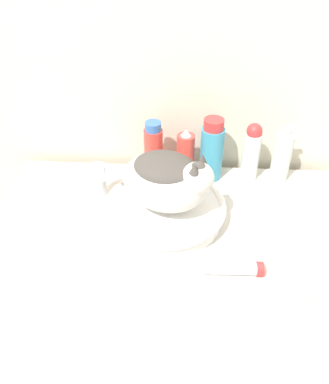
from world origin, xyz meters
name	(u,v)px	position (x,y,z in m)	size (l,w,h in m)	color
wall_back	(179,57)	(0.00, 0.59, 1.20)	(8.00, 0.05, 2.40)	beige
vanity_counter	(171,301)	(0.00, 0.27, 0.42)	(1.08, 0.53, 0.83)	beige
sink_basin	(165,210)	(-0.02, 0.25, 0.86)	(0.36, 0.36, 0.06)	white
cat	(167,178)	(-0.02, 0.25, 0.98)	(0.31, 0.34, 0.18)	silver
faucet	(101,180)	(-0.23, 0.34, 0.90)	(0.12, 0.08, 0.13)	silver
shampoo_bottle_tall	(154,151)	(-0.07, 0.48, 0.93)	(0.06, 0.06, 0.20)	#DB3D33
lotion_bottle_white	(251,152)	(0.25, 0.48, 0.93)	(0.06, 0.06, 0.21)	silver
mouthwash_bottle	(212,150)	(0.12, 0.48, 0.94)	(0.08, 0.08, 0.22)	teal
spray_bottle_trigger	(185,155)	(0.03, 0.48, 0.91)	(0.06, 0.06, 0.18)	#DB3D33
soap_pump_bottle	(282,157)	(0.35, 0.48, 0.92)	(0.06, 0.06, 0.21)	silver
cream_tube	(234,269)	(0.17, 0.05, 0.85)	(0.15, 0.04, 0.04)	silver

